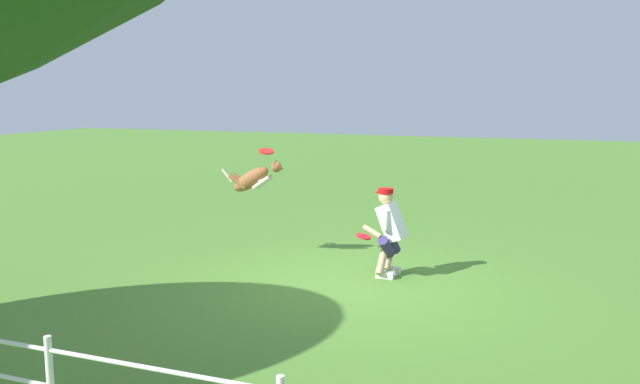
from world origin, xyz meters
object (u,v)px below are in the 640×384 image
person (389,229)px  frisbee_held (363,236)px  frisbee_flying (266,151)px  dog (254,178)px

person → frisbee_held: bearing=38.4°
frisbee_flying → frisbee_held: (-1.79, 0.53, -1.13)m
dog → frisbee_flying: frisbee_flying is taller
dog → frisbee_flying: 0.49m
dog → frisbee_held: dog is taller
person → frisbee_held: (0.32, 0.21, -0.09)m
person → frisbee_held: size_ratio=5.89×
person → frisbee_flying: size_ratio=5.24×
frisbee_held → frisbee_flying: bearing=-16.5°
person → frisbee_flying: bearing=-3.2°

